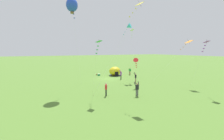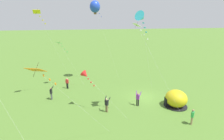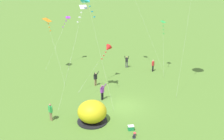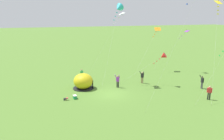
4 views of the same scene
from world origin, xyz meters
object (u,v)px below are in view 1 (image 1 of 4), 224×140
object	(u,v)px
kite_blue	(72,5)
kite_cyan	(128,27)
cooler_box	(99,75)
person_far_back	(130,71)
toddler_crawling	(97,74)
kite_red	(136,61)
person_near_tent	(136,77)
kite_purple	(205,45)
kite_yellow	(137,8)
person_flying_kite	(137,89)
kite_orange	(188,43)
popup_tent	(115,71)
kite_green	(98,45)
kite_white	(132,32)
person_with_toddler	(106,89)
person_watching_sky	(121,75)

from	to	relation	value
kite_blue	kite_cyan	bearing A→B (deg)	-163.55
cooler_box	person_far_back	bearing A→B (deg)	164.00
toddler_crawling	kite_red	bearing A→B (deg)	97.07
cooler_box	person_near_tent	size ratio (longest dim) A/B	0.30
kite_purple	kite_blue	bearing A→B (deg)	-32.46
person_far_back	kite_yellow	size ratio (longest dim) A/B	0.15
kite_yellow	kite_blue	world-z (taller)	kite_blue
person_flying_kite	kite_cyan	size ratio (longest dim) A/B	0.17
toddler_crawling	kite_orange	world-z (taller)	kite_orange
cooler_box	kite_red	size ratio (longest dim) A/B	0.12
popup_tent	cooler_box	xyz separation A→B (m)	(3.41, -1.64, -0.78)
person_near_tent	kite_red	size ratio (longest dim) A/B	0.38
person_flying_kite	kite_green	world-z (taller)	kite_green
person_flying_kite	kite_white	xyz separation A→B (m)	(-5.77, -9.90, 8.44)
person_with_toddler	kite_yellow	size ratio (longest dim) A/B	0.15
popup_tent	person_near_tent	xyz separation A→B (m)	(0.27, 8.62, 0.00)
kite_green	kite_white	bearing A→B (deg)	-140.98
popup_tent	kite_purple	xyz separation A→B (m)	(-3.99, 18.33, 5.67)
kite_red	kite_yellow	size ratio (longest dim) A/B	0.43
cooler_box	kite_white	xyz separation A→B (m)	(-4.33, 7.08, 9.22)
popup_tent	person_watching_sky	world-z (taller)	popup_tent
kite_purple	kite_red	bearing A→B (deg)	-51.81
person_far_back	person_flying_kite	bearing A→B (deg)	59.60
person_far_back	person_with_toddler	bearing A→B (deg)	46.58
cooler_box	kite_orange	xyz separation A→B (m)	(-9.45, 15.75, 6.90)
person_watching_sky	kite_cyan	xyz separation A→B (m)	(-1.34, 0.50, 9.60)
popup_tent	kite_purple	world-z (taller)	kite_purple
cooler_box	kite_orange	bearing A→B (deg)	120.97
kite_red	kite_green	xyz separation A→B (m)	(7.77, 3.14, 2.38)
person_flying_kite	kite_purple	size ratio (longest dim) A/B	0.26
person_flying_kite	kite_green	distance (m)	7.46
kite_orange	person_watching_sky	bearing A→B (deg)	-53.44
kite_white	kite_yellow	size ratio (longest dim) A/B	0.88
kite_orange	kite_white	bearing A→B (deg)	-59.40
person_watching_sky	kite_purple	world-z (taller)	kite_purple
kite_white	person_far_back	bearing A→B (deg)	-120.72
kite_orange	kite_red	bearing A→B (deg)	-22.30
person_watching_sky	kite_green	world-z (taller)	kite_green
cooler_box	kite_white	distance (m)	12.40
toddler_crawling	kite_white	size ratio (longest dim) A/B	0.05
person_with_toddler	person_watching_sky	bearing A→B (deg)	-129.80
kite_orange	kite_purple	size ratio (longest dim) A/B	1.06
person_far_back	kite_red	xyz separation A→B (m)	(5.77, 10.41, 3.22)
person_far_back	kite_white	bearing A→B (deg)	59.28
toddler_crawling	kite_red	size ratio (longest dim) A/B	0.11
cooler_box	kite_purple	world-z (taller)	kite_purple
cooler_box	kite_green	distance (m)	18.00
person_far_back	kite_green	world-z (taller)	kite_green
kite_orange	kite_white	world-z (taller)	kite_white
kite_red	kite_green	distance (m)	8.71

